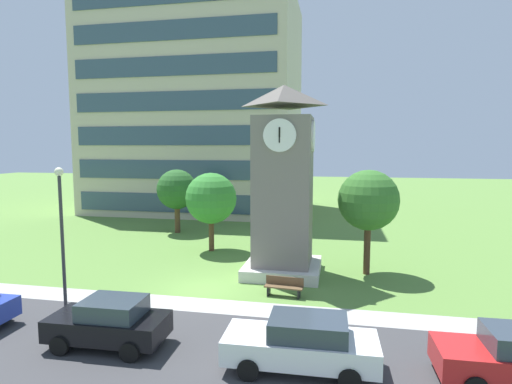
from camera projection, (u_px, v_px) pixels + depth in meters
name	position (u px, v px, depth m)	size (l,w,h in m)	color
ground_plane	(204.00, 291.00, 20.08)	(160.00, 160.00, 0.00)	#567F38
street_asphalt	(146.00, 352.00, 14.05)	(120.00, 7.20, 0.01)	#38383A
kerb_strip	(191.00, 304.00, 18.34)	(120.00, 1.60, 0.01)	#9E9E99
office_building	(197.00, 108.00, 45.51)	(21.50, 14.21, 22.40)	beige
clock_tower	(283.00, 192.00, 22.30)	(4.05, 4.05, 10.17)	slate
park_bench	(284.00, 286.00, 19.31)	(1.84, 0.64, 0.88)	brown
street_lamp	(62.00, 223.00, 17.30)	(0.36, 0.36, 6.10)	#333338
tree_near_tower	(368.00, 201.00, 22.28)	(3.27, 3.27, 5.72)	#513823
tree_streetside	(211.00, 198.00, 27.44)	(3.38, 3.38, 5.24)	#513823
tree_by_building	(177.00, 190.00, 33.38)	(3.21, 3.21, 5.14)	#513823
parked_car_black	(109.00, 322.00, 14.42)	(4.09, 2.09, 1.69)	black
parked_car_white	(302.00, 343.00, 12.88)	(4.80, 2.11, 1.69)	silver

